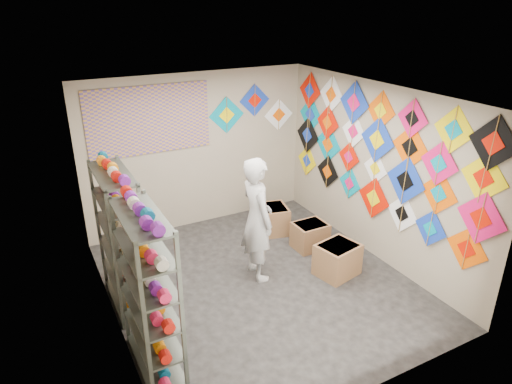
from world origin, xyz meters
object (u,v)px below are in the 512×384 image
shelf_rack_back (121,240)px  carton_a (337,259)px  shopkeeper (257,219)px  shelf_rack_front (149,294)px  carton_b (310,236)px  carton_c (272,219)px

shelf_rack_back → carton_a: 3.09m
shelf_rack_back → shopkeeper: size_ratio=1.03×
shelf_rack_front → carton_b: 3.38m
shelf_rack_back → carton_b: 3.09m
shopkeeper → shelf_rack_back: bearing=85.1°
shelf_rack_front → shelf_rack_back: (0.00, 1.30, 0.00)m
carton_a → carton_b: size_ratio=1.11×
shopkeeper → carton_a: bearing=-114.6°
shopkeeper → carton_b: bearing=-72.9°
shelf_rack_back → carton_c: size_ratio=3.50×
shelf_rack_back → shopkeeper: 1.87m
carton_c → shopkeeper: bearing=-116.2°
shopkeeper → carton_a: (1.06, -0.54, -0.68)m
shelf_rack_front → carton_a: shelf_rack_front is taller
carton_b → carton_c: (-0.27, 0.77, 0.02)m
carton_b → shelf_rack_front: bearing=-155.8°
carton_c → carton_b: bearing=-57.7°
shelf_rack_front → carton_a: size_ratio=3.26×
carton_c → shelf_rack_front: bearing=-128.8°
shelf_rack_front → shopkeeper: bearing=30.0°
shelf_rack_back → carton_c: 2.95m
shelf_rack_front → carton_a: bearing=10.3°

